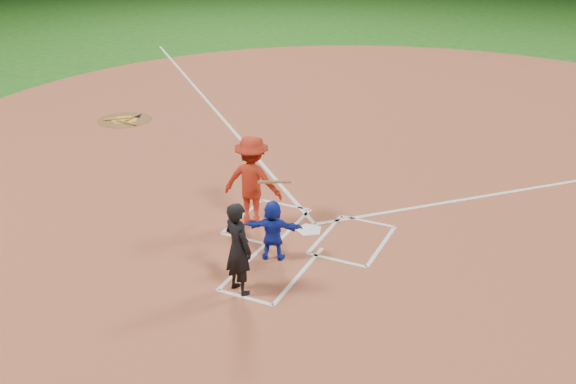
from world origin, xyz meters
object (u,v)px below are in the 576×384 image
at_px(umpire, 238,248).
at_px(batter_at_plate, 252,181).
at_px(on_deck_circle, 125,120).
at_px(home_plate, 309,230).
at_px(catcher, 273,230).

relative_size(umpire, batter_at_plate, 0.87).
height_order(on_deck_circle, batter_at_plate, batter_at_plate).
distance_m(home_plate, umpire, 2.78).
distance_m(on_deck_circle, umpire, 10.83).
height_order(home_plate, on_deck_circle, home_plate).
xyz_separation_m(catcher, batter_at_plate, (-1.04, 1.14, 0.38)).
bearing_deg(batter_at_plate, on_deck_circle, 146.88).
xyz_separation_m(on_deck_circle, umpire, (8.15, -7.08, 0.85)).
distance_m(home_plate, on_deck_circle, 9.44).
height_order(home_plate, batter_at_plate, batter_at_plate).
height_order(umpire, batter_at_plate, batter_at_plate).
bearing_deg(catcher, umpire, 71.61).
bearing_deg(home_plate, on_deck_circle, -28.01).
relative_size(home_plate, batter_at_plate, 0.31).
bearing_deg(umpire, catcher, -67.49).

